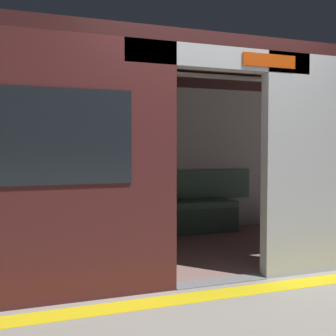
% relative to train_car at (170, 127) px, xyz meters
% --- Properties ---
extents(ground_plane, '(60.00, 60.00, 0.00)m').
position_rel_train_car_xyz_m(ground_plane, '(-0.06, 1.17, -1.50)').
color(ground_plane, gray).
extents(platform_edge_strip, '(8.00, 0.24, 0.01)m').
position_rel_train_car_xyz_m(platform_edge_strip, '(-0.06, 1.47, -1.50)').
color(platform_edge_strip, yellow).
rests_on(platform_edge_strip, ground_plane).
extents(train_car, '(6.40, 2.68, 2.28)m').
position_rel_train_car_xyz_m(train_car, '(0.00, 0.00, 0.00)').
color(train_car, '#ADAFB5').
rests_on(train_car, ground_plane).
extents(bench_seat, '(2.68, 0.44, 0.46)m').
position_rel_train_car_xyz_m(bench_seat, '(-0.06, -1.00, -1.15)').
color(bench_seat, '#4C7566').
rests_on(bench_seat, ground_plane).
extents(person_seated, '(0.55, 0.69, 1.19)m').
position_rel_train_car_xyz_m(person_seated, '(0.11, -0.95, -0.82)').
color(person_seated, pink).
rests_on(person_seated, ground_plane).
extents(handbag, '(0.26, 0.15, 0.17)m').
position_rel_train_car_xyz_m(handbag, '(0.60, -1.04, -0.95)').
color(handbag, maroon).
rests_on(handbag, bench_seat).
extents(book, '(0.21, 0.26, 0.03)m').
position_rel_train_car_xyz_m(book, '(-0.25, -1.09, -1.03)').
color(book, '#33723F').
rests_on(book, bench_seat).
extents(grab_pole_door, '(0.04, 0.04, 2.14)m').
position_rel_train_car_xyz_m(grab_pole_door, '(0.34, 0.79, -0.43)').
color(grab_pole_door, silver).
rests_on(grab_pole_door, ground_plane).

